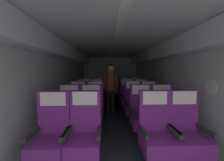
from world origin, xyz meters
name	(u,v)px	position (x,y,z in m)	size (l,w,h in m)	color
ground	(113,116)	(0.00, 3.89, -0.01)	(3.35, 8.17, 0.02)	#23282D
fuselage_shell	(113,65)	(0.00, 4.14, 1.56)	(3.23, 7.82, 2.17)	silver
seat_a_left_window	(51,137)	(-0.99, 1.65, 0.46)	(0.49, 0.51, 1.09)	#38383D
seat_a_left_aisle	(84,135)	(-0.52, 1.67, 0.46)	(0.49, 0.51, 1.09)	#38383D
seat_a_right_aisle	(187,134)	(0.99, 1.66, 0.46)	(0.49, 0.51, 1.09)	#38383D
seat_a_right_window	(156,134)	(0.53, 1.66, 0.46)	(0.49, 0.51, 1.09)	#38383D
seat_b_left_window	(68,116)	(-0.99, 2.55, 0.46)	(0.49, 0.51, 1.09)	#38383D
seat_b_left_aisle	(91,115)	(-0.53, 2.57, 0.46)	(0.49, 0.51, 1.09)	#38383D
seat_b_right_aisle	(163,114)	(0.99, 2.56, 0.46)	(0.49, 0.51, 1.09)	#38383D
seat_b_right_window	(142,115)	(0.54, 2.55, 0.46)	(0.49, 0.51, 1.09)	#38383D
seat_c_left_window	(78,105)	(-0.99, 3.46, 0.46)	(0.49, 0.51, 1.09)	#38383D
seat_c_left_aisle	(95,105)	(-0.52, 3.44, 0.46)	(0.49, 0.51, 1.09)	#38383D
seat_c_right_aisle	(149,104)	(0.99, 3.46, 0.46)	(0.49, 0.51, 1.09)	#38383D
seat_c_right_window	(133,104)	(0.53, 3.46, 0.46)	(0.49, 0.51, 1.09)	#38383D
seat_d_left_window	(83,98)	(-0.98, 4.35, 0.46)	(0.49, 0.51, 1.09)	#38383D
seat_d_left_aisle	(97,98)	(-0.54, 4.36, 0.46)	(0.49, 0.51, 1.09)	#38383D
seat_d_right_aisle	(141,97)	(0.98, 4.35, 0.46)	(0.49, 0.51, 1.09)	#38383D
seat_d_right_window	(128,98)	(0.53, 4.36, 0.46)	(0.49, 0.51, 1.09)	#38383D
seat_e_left_window	(87,93)	(-0.99, 5.26, 0.46)	(0.49, 0.51, 1.09)	#38383D
seat_e_left_aisle	(98,93)	(-0.53, 5.25, 0.46)	(0.49, 0.51, 1.09)	#38383D
seat_e_right_aisle	(136,93)	(0.98, 5.25, 0.46)	(0.49, 0.51, 1.09)	#38383D
seat_e_right_window	(124,93)	(0.52, 5.24, 0.46)	(0.49, 0.51, 1.09)	#38383D
flight_attendant	(111,83)	(-0.08, 4.11, 0.98)	(0.43, 0.28, 1.60)	black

